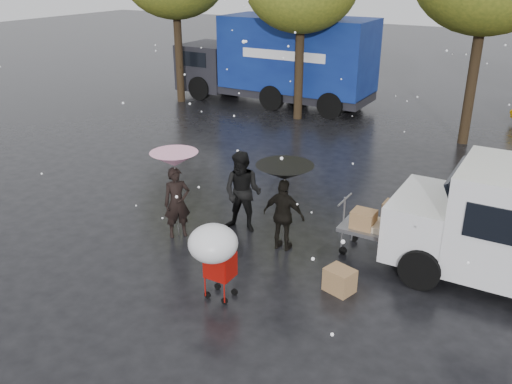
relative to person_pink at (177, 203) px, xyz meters
The scene contains 11 objects.
ground 1.68m from the person_pink, ahead, with size 90.00×90.00×0.00m, color black.
person_pink is the anchor object (origin of this frame).
person_middle 1.41m from the person_pink, 41.09° to the left, with size 0.87×0.68×1.79m, color black.
person_black 2.30m from the person_pink, 15.57° to the left, with size 0.89×0.37×1.52m, color black.
umbrella_pink 0.97m from the person_pink, 90.00° to the right, with size 0.99×0.99×1.89m.
umbrella_black 2.47m from the person_pink, 15.57° to the left, with size 1.15×1.15×1.83m.
vendor_cart 4.26m from the person_pink, 18.19° to the left, with size 1.52×0.80×1.27m.
shopping_cart 2.66m from the person_pink, 38.26° to the right, with size 0.84×0.84×1.46m.
blue_truck 12.25m from the person_pink, 108.02° to the left, with size 8.30×2.60×3.50m.
box_ground_near 3.86m from the person_pink, ahead, with size 0.49×0.39×0.44m, color olive.
box_ground_far 4.97m from the person_pink, 24.87° to the left, with size 0.49×0.38×0.38m, color olive.
Camera 1 is at (5.19, -8.02, 5.44)m, focal length 38.00 mm.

